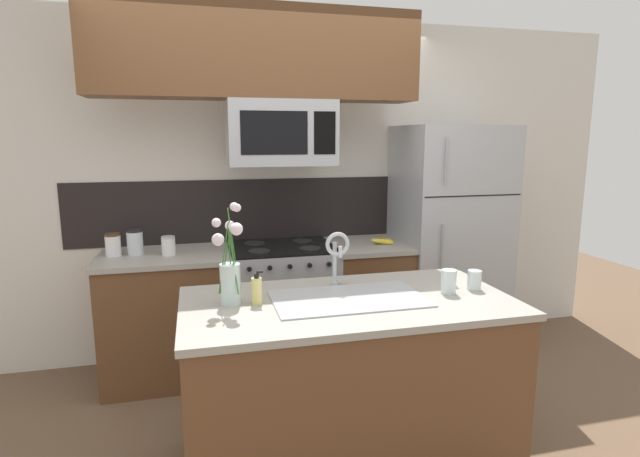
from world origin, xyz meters
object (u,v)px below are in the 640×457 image
(microwave, at_px, (281,133))
(flower_vase, at_px, (230,273))
(refrigerator, at_px, (447,240))
(drinking_glass, at_px, (449,282))
(storage_jar_medium, at_px, (135,242))
(sink_faucet, at_px, (337,251))
(storage_jar_tall, at_px, (113,245))
(spare_glass, at_px, (474,280))
(storage_jar_short, at_px, (168,246))
(stove_range, at_px, (283,306))
(dish_soap_bottle, at_px, (257,290))
(banana_bunch, at_px, (383,241))

(microwave, relative_size, flower_vase, 1.51)
(microwave, bearing_deg, refrigerator, 1.74)
(drinking_glass, bearing_deg, storage_jar_medium, 141.75)
(storage_jar_medium, xyz_separation_m, sink_faucet, (1.14, -1.07, 0.11))
(sink_faucet, relative_size, flower_vase, 0.62)
(drinking_glass, bearing_deg, storage_jar_tall, 144.23)
(microwave, bearing_deg, spare_glass, -56.33)
(sink_faucet, bearing_deg, flower_vase, -165.73)
(drinking_glass, bearing_deg, refrigerator, 62.03)
(storage_jar_short, bearing_deg, flower_vase, -73.43)
(stove_range, relative_size, microwave, 1.25)
(stove_range, height_order, dish_soap_bottle, dish_soap_bottle)
(banana_bunch, distance_m, flower_vase, 1.66)
(storage_jar_medium, xyz_separation_m, drinking_glass, (1.67, -1.32, -0.03))
(stove_range, height_order, flower_vase, flower_vase)
(stove_range, xyz_separation_m, storage_jar_medium, (-1.02, 0.04, 0.54))
(dish_soap_bottle, bearing_deg, refrigerator, 36.21)
(drinking_glass, height_order, flower_vase, flower_vase)
(microwave, relative_size, refrigerator, 0.41)
(banana_bunch, bearing_deg, sink_faucet, -123.56)
(microwave, height_order, refrigerator, microwave)
(microwave, bearing_deg, drinking_glass, -62.45)
(storage_jar_tall, xyz_separation_m, drinking_glass, (1.81, -1.31, -0.01))
(dish_soap_bottle, bearing_deg, spare_glass, -2.36)
(dish_soap_bottle, bearing_deg, stove_range, 74.74)
(banana_bunch, relative_size, dish_soap_bottle, 1.15)
(microwave, relative_size, dish_soap_bottle, 4.51)
(storage_jar_tall, relative_size, storage_jar_short, 1.18)
(spare_glass, bearing_deg, microwave, 123.67)
(storage_jar_short, relative_size, dish_soap_bottle, 0.80)
(storage_jar_medium, bearing_deg, storage_jar_short, -19.01)
(microwave, height_order, storage_jar_medium, microwave)
(storage_jar_medium, distance_m, drinking_glass, 2.13)
(refrigerator, relative_size, banana_bunch, 9.46)
(drinking_glass, bearing_deg, dish_soap_bottle, 175.80)
(stove_range, height_order, refrigerator, refrigerator)
(sink_faucet, bearing_deg, banana_bunch, 56.44)
(stove_range, distance_m, banana_bunch, 0.90)
(storage_jar_medium, relative_size, spare_glass, 1.69)
(microwave, distance_m, drinking_glass, 1.61)
(banana_bunch, height_order, sink_faucet, sink_faucet)
(microwave, height_order, spare_glass, microwave)
(sink_faucet, bearing_deg, spare_glass, -17.74)
(banana_bunch, relative_size, spare_glass, 1.83)
(sink_faucet, bearing_deg, microwave, 97.03)
(storage_jar_tall, xyz_separation_m, dish_soap_bottle, (0.83, -1.23, -0.01))
(storage_jar_medium, xyz_separation_m, dish_soap_bottle, (0.69, -1.25, -0.02))
(sink_faucet, height_order, drinking_glass, sink_faucet)
(refrigerator, bearing_deg, flower_vase, -146.35)
(banana_bunch, bearing_deg, stove_range, 175.55)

